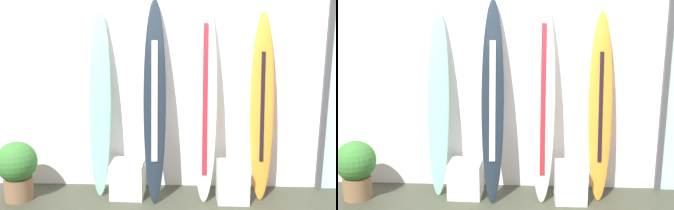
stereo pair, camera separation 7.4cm
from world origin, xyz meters
TOP-DOWN VIEW (x-y plane):
  - wall_back at (0.00, 1.30)m, footprint 7.20×0.20m
  - surfboard_seafoam at (-0.98, 1.02)m, footprint 0.26×0.34m
  - surfboard_charcoal at (-0.36, 0.92)m, footprint 0.26×0.51m
  - surfboard_ivory at (0.19, 0.94)m, footprint 0.27×0.47m
  - surfboard_sunset at (0.82, 0.98)m, footprint 0.27×0.37m
  - display_block_left at (-0.67, 0.91)m, footprint 0.37×0.37m
  - display_block_center at (0.50, 0.83)m, footprint 0.34×0.34m
  - potted_plant at (-1.87, 0.78)m, footprint 0.44×0.44m

SIDE VIEW (x-z plane):
  - display_block_left at x=-0.67m, z-range 0.00..0.40m
  - display_block_center at x=0.50m, z-range 0.00..0.43m
  - potted_plant at x=-1.87m, z-range 0.04..0.70m
  - surfboard_seafoam at x=-0.98m, z-range -0.02..2.07m
  - surfboard_sunset at x=0.82m, z-range 0.00..2.06m
  - surfboard_charcoal at x=-0.36m, z-range 0.00..2.20m
  - surfboard_ivory at x=0.19m, z-range -0.01..2.22m
  - wall_back at x=0.00m, z-range 0.00..2.80m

